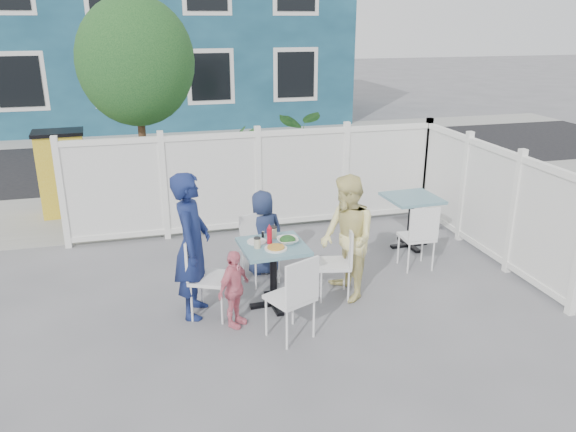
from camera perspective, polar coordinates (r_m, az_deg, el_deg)
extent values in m
plane|color=slate|center=(6.93, 0.42, -8.31)|extent=(80.00, 80.00, 0.00)
cube|color=gray|center=(10.36, -5.10, 1.26)|extent=(24.00, 2.60, 0.01)
cube|color=black|center=(13.89, -7.77, 5.85)|extent=(24.00, 5.00, 0.01)
cube|color=gray|center=(16.90, -9.15, 8.22)|extent=(24.00, 1.60, 0.01)
cube|color=#173F53|center=(19.94, -12.24, 18.39)|extent=(11.00, 6.00, 6.00)
cube|color=black|center=(17.07, -19.91, 12.87)|extent=(1.20, 0.04, 1.40)
cube|color=black|center=(17.21, -6.18, 13.92)|extent=(1.20, 0.04, 1.40)
cube|color=white|center=(8.82, -3.04, 3.60)|extent=(5.80, 0.04, 1.40)
cube|color=white|center=(8.65, -3.13, 8.32)|extent=(5.86, 0.08, 0.08)
cube|color=white|center=(9.06, -2.95, -1.03)|extent=(5.86, 0.08, 0.12)
cube|color=white|center=(8.34, 19.61, 1.52)|extent=(0.04, 3.60, 1.40)
cube|color=white|center=(8.15, 20.20, 6.47)|extent=(0.08, 3.66, 0.08)
cube|color=white|center=(8.59, 19.04, -3.31)|extent=(0.08, 3.66, 0.12)
cylinder|color=#382316|center=(9.43, -14.46, 6.43)|extent=(0.12, 0.12, 2.40)
ellipsoid|color=#123819|center=(9.23, -15.21, 14.92)|extent=(1.80, 1.62, 1.98)
cube|color=gold|center=(10.32, -21.88, 3.87)|extent=(0.79, 0.59, 1.40)
imported|color=#123819|center=(9.46, -5.14, 4.35)|extent=(0.91, 0.91, 1.55)
imported|color=#123819|center=(9.67, 3.14, 5.06)|extent=(1.56, 1.38, 1.65)
cube|color=teal|center=(6.45, -1.52, -3.11)|extent=(0.77, 0.77, 0.04)
cylinder|color=black|center=(6.60, -1.49, -6.13)|extent=(0.08, 0.08, 0.71)
cube|color=black|center=(6.76, -1.46, -8.85)|extent=(0.58, 0.11, 0.04)
cube|color=black|center=(6.76, -1.46, -8.85)|extent=(0.11, 0.58, 0.04)
cube|color=teal|center=(8.36, 12.51, 1.79)|extent=(0.77, 0.77, 0.04)
cylinder|color=black|center=(8.48, 12.33, -0.64)|extent=(0.08, 0.08, 0.71)
cube|color=black|center=(8.61, 12.16, -2.86)|extent=(0.58, 0.11, 0.04)
cube|color=black|center=(8.61, 12.16, -2.86)|extent=(0.11, 0.58, 0.04)
cube|color=white|center=(6.41, -7.87, -6.28)|extent=(0.55, 0.56, 0.04)
cube|color=white|center=(6.37, -9.66, -4.04)|extent=(0.21, 0.41, 0.46)
cylinder|color=white|center=(6.63, -5.85, -7.53)|extent=(0.02, 0.02, 0.46)
cylinder|color=white|center=(6.31, -6.74, -9.02)|extent=(0.02, 0.02, 0.46)
cylinder|color=white|center=(6.72, -8.75, -7.26)|extent=(0.02, 0.02, 0.46)
cylinder|color=white|center=(6.41, -9.77, -8.70)|extent=(0.02, 0.02, 0.46)
cube|color=white|center=(6.80, 4.65, -4.88)|extent=(0.46, 0.48, 0.04)
cube|color=white|center=(6.73, 6.25, -2.97)|extent=(0.11, 0.40, 0.43)
cylinder|color=white|center=(6.72, 3.38, -7.21)|extent=(0.02, 0.02, 0.43)
cylinder|color=white|center=(7.03, 3.09, -5.94)|extent=(0.02, 0.02, 0.43)
cylinder|color=white|center=(6.76, 6.17, -7.12)|extent=(0.02, 0.02, 0.43)
cylinder|color=white|center=(7.06, 5.75, -5.87)|extent=(0.02, 0.02, 0.43)
cube|color=white|center=(7.16, -2.78, -3.58)|extent=(0.50, 0.49, 0.04)
cube|color=white|center=(7.22, -3.54, -1.37)|extent=(0.39, 0.15, 0.43)
cylinder|color=white|center=(7.20, -0.92, -5.28)|extent=(0.02, 0.02, 0.43)
cylinder|color=white|center=(7.04, -3.29, -5.90)|extent=(0.02, 0.02, 0.43)
cylinder|color=white|center=(7.45, -2.25, -4.40)|extent=(0.02, 0.02, 0.43)
cylinder|color=white|center=(7.30, -4.56, -4.98)|extent=(0.02, 0.02, 0.43)
cube|color=white|center=(5.94, 0.20, -8.30)|extent=(0.56, 0.55, 0.04)
cube|color=white|center=(5.69, 1.46, -6.72)|extent=(0.40, 0.21, 0.46)
cylinder|color=white|center=(6.07, -2.23, -10.14)|extent=(0.02, 0.02, 0.46)
cylinder|color=white|center=(6.27, 0.49, -9.09)|extent=(0.02, 0.02, 0.46)
cylinder|color=white|center=(5.83, -0.11, -11.45)|extent=(0.02, 0.02, 0.46)
cylinder|color=white|center=(6.04, 2.64, -10.30)|extent=(0.02, 0.02, 0.46)
cube|color=white|center=(7.76, 12.94, -2.09)|extent=(0.43, 0.41, 0.04)
cube|color=white|center=(7.52, 13.68, -0.85)|extent=(0.41, 0.05, 0.44)
cylinder|color=white|center=(7.91, 11.15, -3.26)|extent=(0.02, 0.02, 0.44)
cylinder|color=white|center=(8.05, 13.47, -3.02)|extent=(0.02, 0.02, 0.44)
cylinder|color=white|center=(7.63, 12.14, -4.20)|extent=(0.02, 0.02, 0.44)
cylinder|color=white|center=(7.78, 14.52, -3.93)|extent=(0.02, 0.02, 0.44)
imported|color=navy|center=(6.33, -9.73, -2.98)|extent=(0.55, 0.70, 1.68)
imported|color=yellow|center=(6.68, 6.04, -2.29)|extent=(0.63, 0.78, 1.52)
imported|color=#1E2A4D|center=(7.37, -2.56, -1.72)|extent=(0.58, 0.41, 1.14)
imported|color=pink|center=(6.18, -5.51, -7.39)|extent=(0.52, 0.52, 0.89)
cylinder|color=white|center=(6.31, -1.24, -3.32)|extent=(0.26, 0.26, 0.02)
cylinder|color=white|center=(6.52, -3.19, -2.61)|extent=(0.23, 0.23, 0.02)
imported|color=white|center=(6.47, -0.04, -2.52)|extent=(0.24, 0.24, 0.06)
cylinder|color=beige|center=(6.34, -3.14, -2.78)|extent=(0.08, 0.08, 0.11)
cylinder|color=beige|center=(6.62, -1.52, -1.71)|extent=(0.09, 0.09, 0.13)
cylinder|color=red|center=(6.44, -1.89, -2.02)|extent=(0.06, 0.06, 0.19)
cylinder|color=white|center=(6.66, -2.55, -1.86)|extent=(0.03, 0.03, 0.07)
cylinder|color=black|center=(6.64, -2.59, -1.93)|extent=(0.03, 0.03, 0.07)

